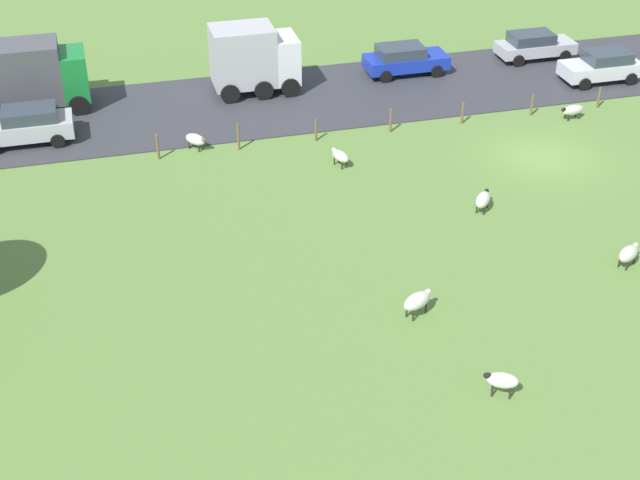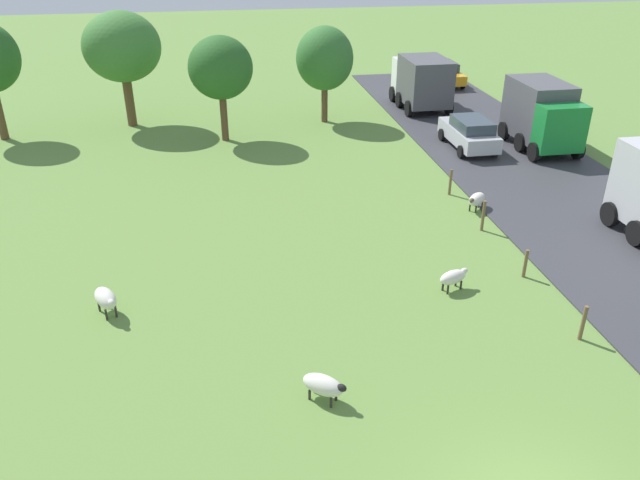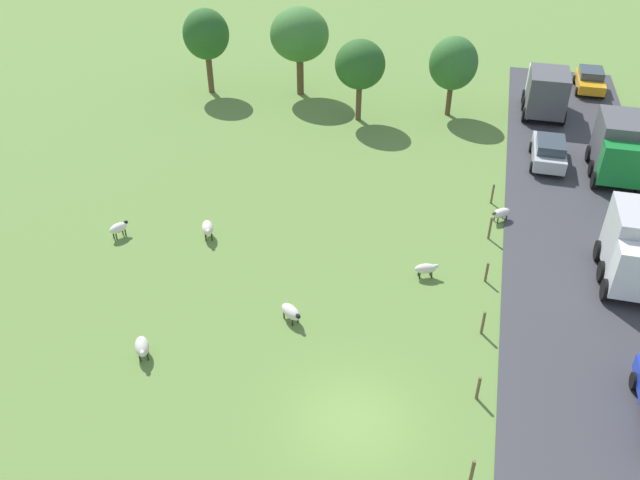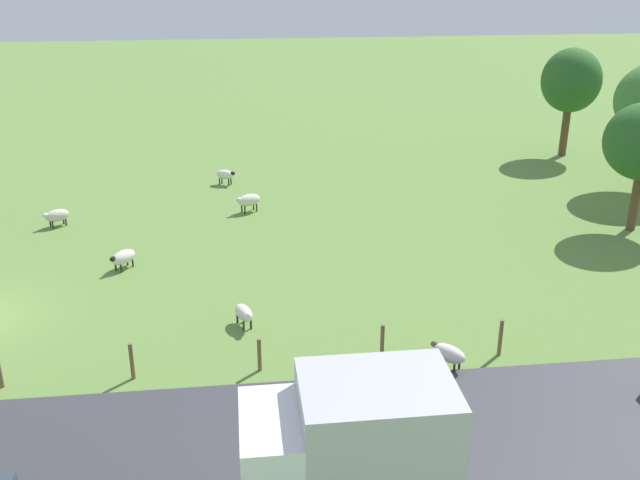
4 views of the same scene
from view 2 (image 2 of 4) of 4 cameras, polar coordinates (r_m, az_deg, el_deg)
sheep_0 at (r=16.15m, az=0.31°, el=-13.10°), size 1.20×1.10×0.75m
sheep_2 at (r=20.93m, az=12.07°, el=-3.34°), size 1.16×0.78×0.72m
sheep_3 at (r=26.91m, az=14.10°, el=3.62°), size 1.13×1.07×0.74m
sheep_6 at (r=20.30m, az=-18.97°, el=-5.05°), size 1.01×1.27×0.86m
tree_0 at (r=37.37m, az=0.43°, el=16.21°), size 3.31×3.31×5.53m
tree_1 at (r=38.13m, az=-17.63°, el=16.41°), size 4.31×4.31×6.45m
tree_2 at (r=34.32m, az=-9.06°, el=15.22°), size 3.39×3.39×5.57m
fence_post_3 at (r=19.67m, az=22.87°, el=-6.99°), size 0.12×0.12×1.14m
fence_post_4 at (r=22.30m, az=18.23°, el=-2.05°), size 0.12×0.12×1.03m
fence_post_5 at (r=25.11m, az=14.67°, el=2.15°), size 0.12×0.12×1.26m
fence_post_6 at (r=28.16m, az=11.80°, el=5.19°), size 0.12×0.12×1.18m
truck_0 at (r=40.99m, az=9.29°, el=14.15°), size 2.86×4.93×3.22m
truck_1 at (r=34.97m, az=19.59°, el=10.76°), size 2.65×4.86×3.39m
car_1 at (r=47.74m, az=11.20°, el=14.72°), size 2.14×4.22×1.56m
car_2 at (r=34.08m, az=13.48°, el=9.51°), size 2.06×4.37×1.65m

